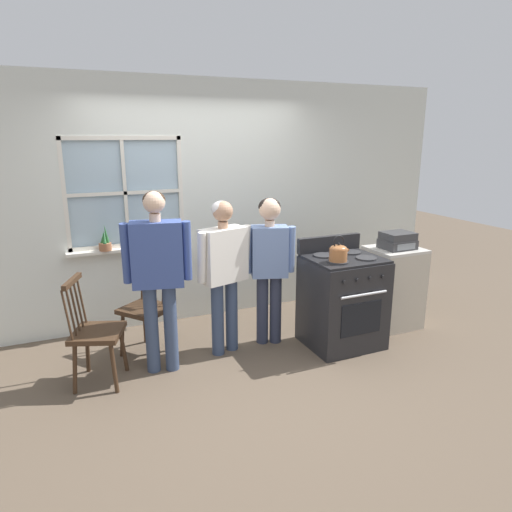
% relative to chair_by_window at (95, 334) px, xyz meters
% --- Properties ---
extents(ground_plane, '(16.00, 16.00, 0.00)m').
position_rel_chair_by_window_xyz_m(ground_plane, '(1.25, -0.26, -0.45)').
color(ground_plane, brown).
extents(wall_back, '(6.40, 0.16, 2.70)m').
position_rel_chair_by_window_xyz_m(wall_back, '(1.30, 1.14, 0.88)').
color(wall_back, silver).
rests_on(wall_back, ground_plane).
extents(chair_by_window, '(0.52, 0.53, 0.95)m').
position_rel_chair_by_window_xyz_m(chair_by_window, '(0.00, 0.00, 0.00)').
color(chair_by_window, '#3D2819').
rests_on(chair_by_window, ground_plane).
extents(chair_near_wall, '(0.57, 0.58, 0.95)m').
position_rel_chair_by_window_xyz_m(chair_near_wall, '(0.51, 0.40, 0.00)').
color(chair_near_wall, '#3D2819').
rests_on(chair_near_wall, ground_plane).
extents(person_elderly_left, '(0.60, 0.30, 1.64)m').
position_rel_chair_by_window_xyz_m(person_elderly_left, '(0.56, -0.01, 0.54)').
color(person_elderly_left, '#384766').
rests_on(person_elderly_left, ground_plane).
extents(person_teen_center, '(0.60, 0.32, 1.51)m').
position_rel_chair_by_window_xyz_m(person_teen_center, '(1.21, 0.11, 0.46)').
color(person_teen_center, '#384766').
rests_on(person_teen_center, ground_plane).
extents(person_adult_right, '(0.52, 0.31, 1.51)m').
position_rel_chair_by_window_xyz_m(person_adult_right, '(1.70, 0.13, 0.47)').
color(person_adult_right, '#2D3347').
rests_on(person_adult_right, ground_plane).
extents(stove, '(0.73, 0.68, 1.08)m').
position_rel_chair_by_window_xyz_m(stove, '(2.37, -0.20, 0.02)').
color(stove, '#232326').
rests_on(stove, ground_plane).
extents(kettle, '(0.21, 0.17, 0.25)m').
position_rel_chair_by_window_xyz_m(kettle, '(2.20, -0.33, 0.57)').
color(kettle, '#A86638').
rests_on(kettle, stove).
extents(potted_plant, '(0.13, 0.13, 0.28)m').
position_rel_chair_by_window_xyz_m(potted_plant, '(0.23, 1.05, 0.54)').
color(potted_plant, '#935B3D').
rests_on(potted_plant, wall_back).
extents(side_counter, '(0.55, 0.50, 0.90)m').
position_rel_chair_by_window_xyz_m(side_counter, '(3.15, -0.02, -0.00)').
color(side_counter, beige).
rests_on(side_counter, ground_plane).
extents(stereo, '(0.34, 0.29, 0.18)m').
position_rel_chair_by_window_xyz_m(stereo, '(3.15, -0.04, 0.53)').
color(stereo, '#38383A').
rests_on(stereo, side_counter).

